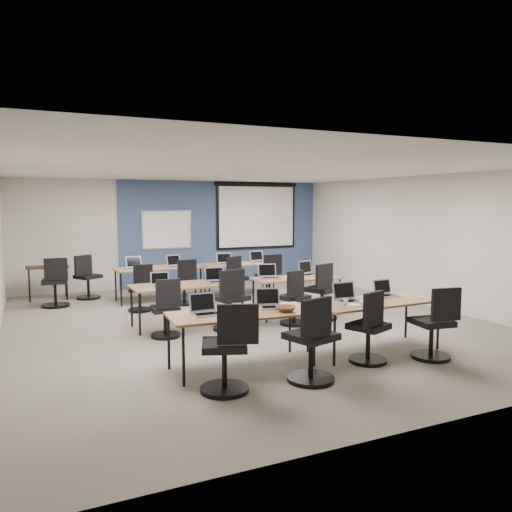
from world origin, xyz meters
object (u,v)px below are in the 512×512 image
training_table_mid_left (187,286)px  task_chair_3 (435,329)px  task_chair_1 (312,347)px  task_chair_10 (234,283)px  training_table_front_right (374,304)px  utility_table (47,271)px  laptop_2 (348,297)px  spare_chair_a (87,281)px  laptop_4 (161,283)px  training_table_back_left (160,269)px  spare_chair_b (55,287)px  training_table_mid_right (297,280)px  task_chair_0 (228,355)px  task_chair_7 (322,296)px  laptop_9 (175,264)px  training_table_front_left (242,316)px  laptop_3 (386,292)px  projector_screen (257,212)px  laptop_0 (205,309)px  task_chair_6 (294,302)px  laptop_11 (258,259)px  training_table_back_right (237,266)px  whiteboard (167,230)px  laptop_7 (308,271)px  task_chair_9 (185,286)px  laptop_6 (269,275)px  task_chair_4 (166,313)px  task_chair_2 (369,333)px  laptop_8 (135,266)px  laptop_10 (225,261)px  task_chair_11 (270,281)px  task_chair_8 (141,292)px  laptop_5 (216,279)px

training_table_mid_left → task_chair_3: (2.51, -3.24, -0.27)m
task_chair_1 → task_chair_10: task_chair_1 is taller
training_table_front_right → utility_table: utility_table is taller
laptop_2 → spare_chair_a: same height
laptop_2 → laptop_4: 3.19m
training_table_back_left → spare_chair_b: bearing=173.8°
training_table_mid_right → task_chair_0: size_ratio=1.61×
task_chair_7 → laptop_9: task_chair_7 is taller
training_table_front_left → task_chair_7: size_ratio=1.79×
training_table_front_left → laptop_3: bearing=7.1°
projector_screen → training_table_front_left: size_ratio=1.28×
laptop_0 → training_table_mid_right: bearing=39.8°
projector_screen → laptop_0: bearing=-119.8°
training_table_front_right → task_chair_6: size_ratio=1.95×
utility_table → laptop_11: bearing=-13.8°
training_table_back_right → laptop_2: 4.81m
training_table_mid_left → utility_table: 4.10m
whiteboard → laptop_7: bearing=-66.7°
laptop_9 → task_chair_10: bearing=-51.6°
task_chair_1 → task_chair_10: 5.08m
projector_screen → spare_chair_a: (-4.55, -0.87, -1.47)m
task_chair_9 → laptop_6: bearing=-52.9°
laptop_9 → training_table_front_left: bearing=-114.5°
training_table_front_left → task_chair_7: bearing=41.5°
task_chair_1 → task_chair_4: size_ratio=1.10×
laptop_2 → task_chair_2: size_ratio=0.36×
training_table_mid_right → task_chair_10: bearing=110.5°
laptop_3 → task_chair_7: task_chair_7 is taller
laptop_7 → task_chair_1: bearing=-137.8°
training_table_front_right → task_chair_3: task_chair_3 is taller
laptop_3 → task_chair_9: laptop_3 is taller
whiteboard → task_chair_10: whiteboard is taller
laptop_0 → task_chair_10: size_ratio=0.35×
whiteboard → spare_chair_a: (-2.05, -0.89, -1.04)m
training_table_front_right → spare_chair_b: bearing=126.0°
task_chair_1 → laptop_0: bearing=120.5°
laptop_8 → laptop_10: (2.05, -0.08, -0.00)m
projector_screen → laptop_6: projector_screen is taller
task_chair_3 → laptop_6: size_ratio=2.89×
laptop_4 → task_chair_7: bearing=-1.7°
laptop_8 → laptop_11: laptop_8 is taller
task_chair_6 → task_chair_11: 2.33m
projector_screen → laptop_9: bearing=-148.1°
projector_screen → laptop_10: projector_screen is taller
task_chair_4 → task_chair_9: bearing=69.4°
task_chair_8 → task_chair_10: (2.07, 0.19, 0.02)m
laptop_5 → whiteboard: bearing=93.4°
task_chair_10 → laptop_6: bearing=-113.5°
task_chair_2 → laptop_10: bearing=68.8°
laptop_10 → laptop_0: bearing=-96.4°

